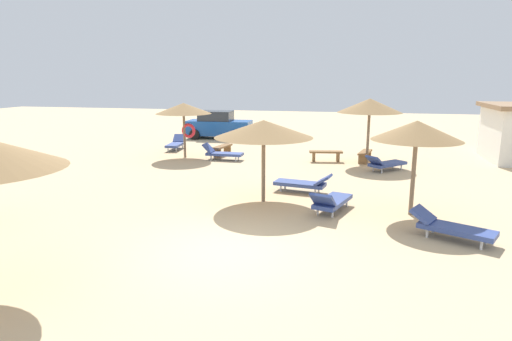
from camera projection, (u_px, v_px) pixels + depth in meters
name	position (u px, v px, depth m)	size (l,w,h in m)	color
ground_plane	(226.00, 250.00, 9.76)	(80.00, 80.00, 0.00)	#D1B284
parasol_0	(184.00, 109.00, 20.57)	(2.64, 2.64, 2.60)	#75604C
parasol_1	(264.00, 129.00, 13.14)	(3.02, 3.02, 2.54)	#75604C
parasol_2	(417.00, 131.00, 11.79)	(2.44, 2.44, 2.66)	#75604C
parasol_5	(370.00, 106.00, 18.82)	(2.79, 2.79, 2.90)	#75604C
lounger_0	(222.00, 153.00, 20.29)	(1.88, 0.66, 0.76)	#33478C
lounger_1	(304.00, 183.00, 14.59)	(1.98, 0.95, 0.67)	#33478C
lounger_2	(451.00, 227.00, 10.34)	(1.99, 1.42, 0.66)	#33478C
lounger_5	(385.00, 163.00, 17.90)	(1.77, 1.81, 0.71)	#33478C
lounger_6	(176.00, 143.00, 23.23)	(0.86, 1.95, 0.72)	#33478C
lounger_7	(331.00, 201.00, 12.45)	(1.17, 1.99, 0.74)	#33478C
bench_0	(222.00, 148.00, 21.45)	(0.63, 1.54, 0.49)	brown
bench_1	(326.00, 154.00, 19.88)	(1.55, 0.64, 0.49)	brown
bench_2	(365.00, 154.00, 19.79)	(0.68, 1.55, 0.49)	brown
parked_car	(219.00, 125.00, 27.34)	(4.09, 2.17, 1.72)	#194C9E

